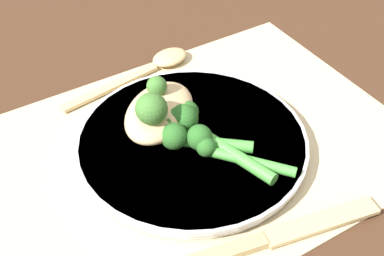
% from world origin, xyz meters
% --- Properties ---
extents(ground_plane, '(3.00, 3.00, 0.00)m').
position_xyz_m(ground_plane, '(0.00, 0.00, 0.00)').
color(ground_plane, '#422819').
extents(placemat, '(0.46, 0.33, 0.00)m').
position_xyz_m(placemat, '(0.00, 0.00, 0.00)').
color(placemat, '#C6B289').
rests_on(placemat, ground_plane).
extents(plate, '(0.24, 0.24, 0.01)m').
position_xyz_m(plate, '(0.00, 0.00, 0.01)').
color(plate, white).
rests_on(plate, placemat).
extents(chicken_fillet, '(0.12, 0.12, 0.03)m').
position_xyz_m(chicken_fillet, '(0.02, -0.04, 0.03)').
color(chicken_fillet, tan).
rests_on(chicken_fillet, plate).
extents(pesto_dollop_primary, '(0.02, 0.02, 0.02)m').
position_xyz_m(pesto_dollop_primary, '(0.01, -0.06, 0.05)').
color(pesto_dollop_primary, '#3D702D').
rests_on(pesto_dollop_primary, chicken_fillet).
extents(pesto_dollop_secondary, '(0.03, 0.03, 0.03)m').
position_xyz_m(pesto_dollop_secondary, '(0.03, -0.02, 0.06)').
color(pesto_dollop_secondary, '#3D702D').
rests_on(pesto_dollop_secondary, chicken_fillet).
extents(broccoli_stalk_rear, '(0.08, 0.08, 0.03)m').
position_xyz_m(broccoli_stalk_rear, '(0.01, -0.00, 0.03)').
color(broccoli_stalk_rear, green).
rests_on(broccoli_stalk_rear, plate).
extents(broccoli_stalk_left, '(0.06, 0.14, 0.03)m').
position_xyz_m(broccoli_stalk_left, '(-0.01, -0.01, 0.03)').
color(broccoli_stalk_left, green).
rests_on(broccoli_stalk_left, plate).
extents(broccoli_stalk_right, '(0.07, 0.10, 0.03)m').
position_xyz_m(broccoli_stalk_right, '(-0.01, 0.03, 0.03)').
color(broccoli_stalk_right, green).
rests_on(broccoli_stalk_right, plate).
extents(knife, '(0.20, 0.05, 0.01)m').
position_xyz_m(knife, '(-0.01, 0.14, 0.01)').
color(knife, tan).
rests_on(knife, placemat).
extents(spoon, '(0.18, 0.05, 0.01)m').
position_xyz_m(spoon, '(-0.04, -0.15, 0.01)').
color(spoon, tan).
rests_on(spoon, placemat).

